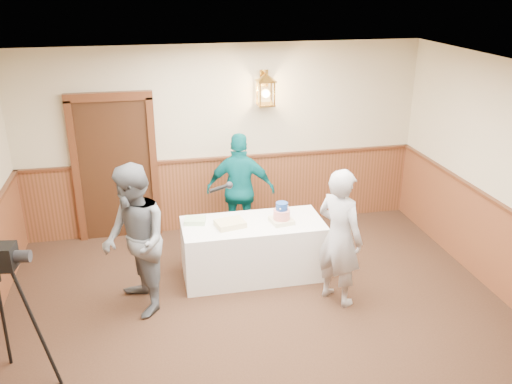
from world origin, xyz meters
TOP-DOWN VIEW (x-y plane):
  - ground at (0.00, 0.00)m, footprint 7.00×7.00m
  - room_shell at (-0.05, 0.45)m, footprint 6.02×7.02m
  - display_table at (0.11, 1.90)m, footprint 1.80×0.80m
  - tiered_cake at (0.47, 1.83)m, footprint 0.30×0.30m
  - sheet_cake_yellow at (-0.18, 1.86)m, footprint 0.40×0.34m
  - sheet_cake_green at (-0.61, 2.05)m, footprint 0.29×0.25m
  - interviewer at (-1.35, 1.39)m, footprint 1.61×1.03m
  - baker at (0.98, 1.10)m, footprint 0.67×0.74m
  - assistant_p at (0.13, 2.84)m, footprint 1.05×0.65m
  - tv_camera_rig at (-2.51, 0.31)m, footprint 0.60×0.55m

SIDE VIEW (x-z plane):
  - ground at x=0.00m, z-range 0.00..0.00m
  - display_table at x=0.11m, z-range 0.00..0.75m
  - tv_camera_rig at x=-2.51m, z-range -0.08..1.44m
  - sheet_cake_green at x=-0.61m, z-range 0.75..0.81m
  - sheet_cake_yellow at x=-0.18m, z-range 0.75..0.82m
  - assistant_p at x=0.13m, z-range 0.00..1.66m
  - baker at x=0.98m, z-range 0.00..1.69m
  - tiered_cake at x=0.47m, z-range 0.72..0.99m
  - interviewer at x=-1.35m, z-range 0.00..1.79m
  - room_shell at x=-0.05m, z-range 0.12..2.93m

